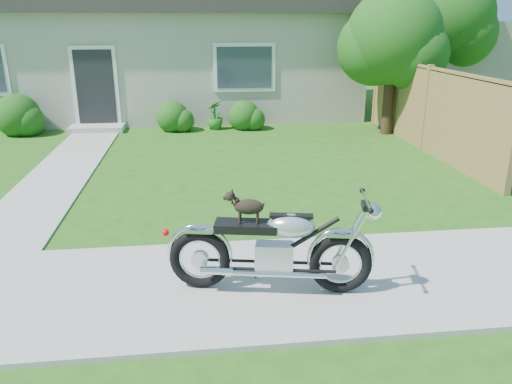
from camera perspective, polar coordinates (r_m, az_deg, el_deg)
ground at (r=5.79m, az=-17.61°, el=-11.00°), size 80.00×80.00×0.00m
sidewalk at (r=5.78m, az=-17.63°, el=-10.83°), size 24.00×2.20×0.04m
walkway at (r=10.65m, az=-20.99°, el=2.50°), size 1.20×8.00×0.03m
house at (r=16.98m, az=-11.21°, el=16.45°), size 12.60×7.03×4.50m
fence at (r=12.01m, az=18.90°, el=9.04°), size 0.12×6.62×1.90m
tree_near at (r=13.31m, az=16.04°, el=16.18°), size 2.45×2.36×3.62m
tree_far at (r=17.39m, az=21.42°, el=17.66°), size 2.85×2.83×4.33m
shrub_row at (r=13.97m, az=-19.42°, el=8.06°), size 8.57×1.14×1.14m
potted_plant_left at (r=14.35m, az=-24.47°, el=7.70°), size 0.99×0.98×0.83m
potted_plant_right at (r=13.71m, az=-4.70°, el=8.73°), size 0.60×0.60×0.76m
motorcycle_with_dog at (r=5.30m, az=2.09°, el=-6.39°), size 2.21×0.74×1.11m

